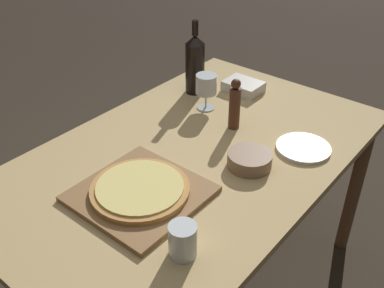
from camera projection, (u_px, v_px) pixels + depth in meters
The scene contains 10 objects.
dining_table at pixel (192, 172), 1.70m from camera, with size 0.94×1.52×0.77m.
cutting_board at pixel (140, 194), 1.44m from camera, with size 0.38×0.37×0.02m.
pizza at pixel (140, 189), 1.43m from camera, with size 0.32×0.32×0.02m.
wine_bottle at pixel (195, 64), 1.98m from camera, with size 0.09×0.09×0.33m.
pepper_mill at pixel (235, 105), 1.74m from camera, with size 0.04×0.04×0.21m.
wine_glass at pixel (206, 85), 1.87m from camera, with size 0.09×0.09×0.15m.
small_bowl at pixel (250, 160), 1.56m from camera, with size 0.16×0.16×0.05m.
drinking_tumbler at pixel (183, 240), 1.21m from camera, with size 0.08×0.08×0.10m.
dinner_plate at pixel (303, 148), 1.66m from camera, with size 0.20×0.20×0.01m.
food_container at pixel (243, 87), 2.05m from camera, with size 0.17×0.13×0.05m.
Camera 1 is at (0.86, -1.05, 1.70)m, focal length 42.00 mm.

